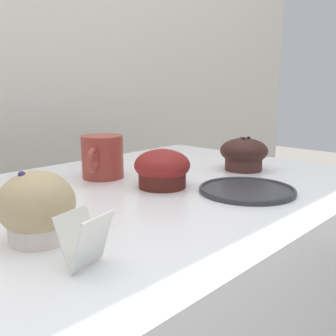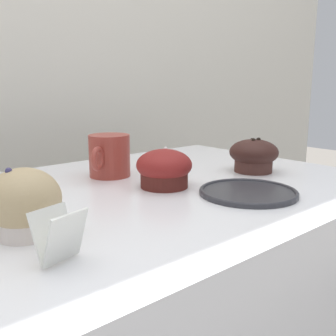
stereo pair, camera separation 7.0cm
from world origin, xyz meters
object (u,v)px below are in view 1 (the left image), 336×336
object	(u,v)px
muffin_back_right	(162,169)
coffee_cup	(102,156)
muffin_back_left	(37,208)
serving_plate	(247,190)
muffin_front_center	(244,154)

from	to	relation	value
muffin_back_right	coffee_cup	distance (m)	0.15
muffin_back_left	coffee_cup	size ratio (longest dim) A/B	0.81
muffin_back_right	coffee_cup	bearing A→B (deg)	101.32
serving_plate	coffee_cup	bearing A→B (deg)	110.88
muffin_front_center	coffee_cup	bearing A→B (deg)	146.97
muffin_back_left	coffee_cup	distance (m)	0.34
muffin_front_center	serving_plate	size ratio (longest dim) A/B	0.62
muffin_back_right	serving_plate	bearing A→B (deg)	-60.22
muffin_back_left	muffin_back_right	bearing A→B (deg)	13.27
muffin_back_left	coffee_cup	world-z (taller)	muffin_back_left
muffin_back_left	serving_plate	bearing A→B (deg)	-10.39
muffin_back_left	coffee_cup	bearing A→B (deg)	38.99
coffee_cup	serving_plate	xyz separation A→B (m)	(0.11, -0.28, -0.04)
muffin_back_left	muffin_front_center	bearing A→B (deg)	4.40
muffin_front_center	muffin_back_left	size ratio (longest dim) A/B	1.14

